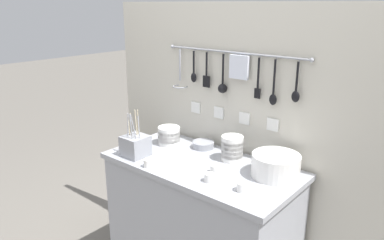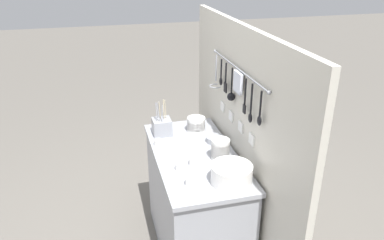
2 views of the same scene
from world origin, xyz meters
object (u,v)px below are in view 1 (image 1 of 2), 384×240
Objects in this scene: bowl_stack_tall_left at (169,136)px; cup_centre at (209,178)px; steel_mixing_bowl at (203,145)px; cutlery_caddy at (135,146)px; plate_stack at (276,165)px; bowl_stack_short_front at (232,148)px; cup_mid_row at (148,163)px; cup_beside_plates at (242,187)px; cup_edge_near at (215,169)px.

cup_centre is (0.52, -0.25, -0.03)m from bowl_stack_tall_left.
steel_mixing_bowl is 0.42m from cutlery_caddy.
bowl_stack_tall_left is 0.56× the size of plate_stack.
steel_mixing_bowl is (-0.24, 0.04, -0.05)m from bowl_stack_short_front.
cup_mid_row is (0.15, -0.33, -0.03)m from bowl_stack_tall_left.
cutlery_caddy is 5.33× the size of cup_centre.
steel_mixing_bowl is at bearing 146.91° from cup_beside_plates.
bowl_stack_short_front is at bearing 131.81° from cup_beside_plates.
bowl_stack_tall_left is at bearing -174.24° from bowl_stack_short_front.
steel_mixing_bowl is (0.20, 0.09, -0.04)m from bowl_stack_tall_left.
bowl_stack_short_front is 0.56m from cutlery_caddy.
cup_beside_plates is (0.25, -0.27, -0.05)m from bowl_stack_short_front.
cup_centre is at bearing -25.88° from bowl_stack_tall_left.
cutlery_caddy is (-0.76, -0.28, 0.00)m from plate_stack.
cutlery_caddy is at bearing -159.40° from plate_stack.
bowl_stack_tall_left reaches higher than cup_beside_plates.
cup_centre reaches higher than steel_mixing_bowl.
bowl_stack_short_front is at bearing 98.09° from cup_edge_near.
cutlery_caddy is (-0.47, -0.31, -0.01)m from bowl_stack_short_front.
cutlery_caddy reaches higher than cup_edge_near.
cup_mid_row is at bearing -149.34° from plate_stack.
cup_beside_plates is (-0.04, -0.25, -0.04)m from plate_stack.
bowl_stack_tall_left is 2.70× the size of cup_centre.
plate_stack is at bearing 80.40° from cup_beside_plates.
cup_beside_plates is (0.22, -0.08, 0.00)m from cup_edge_near.
bowl_stack_tall_left is 1.03× the size of steel_mixing_bowl.
cup_edge_near is (0.03, -0.20, -0.05)m from bowl_stack_short_front.
cup_centre is (-0.22, -0.27, -0.04)m from plate_stack.
cutlery_caddy reaches higher than cup_beside_plates.
cup_edge_near is at bearing -146.69° from plate_stack.
cup_beside_plates is at bearing -33.09° from steel_mixing_bowl.
cup_centre is (0.07, -0.30, -0.05)m from bowl_stack_short_front.
bowl_stack_tall_left is 0.57m from cup_centre.
bowl_stack_short_front is at bearing 174.88° from plate_stack.
cup_edge_near is at bearing -41.52° from steel_mixing_bowl.
bowl_stack_tall_left is at bearing 86.09° from cutlery_caddy.
bowl_stack_tall_left is 0.27m from cutlery_caddy.
plate_stack is 0.81m from cutlery_caddy.
cup_mid_row is at bearing -128.53° from bowl_stack_short_front.
steel_mixing_bowl is (-0.53, 0.07, -0.04)m from plate_stack.
plate_stack is at bearing 30.66° from cup_mid_row.
bowl_stack_short_front reaches higher than plate_stack.
cutlery_caddy is 0.72m from cup_beside_plates.
cup_centre is at bearing -173.36° from cup_beside_plates.
steel_mixing_bowl is 0.42m from cup_mid_row.
cutlery_caddy is 5.33× the size of cup_beside_plates.
cup_beside_plates is at bearing 2.82° from cutlery_caddy.
bowl_stack_short_front is 0.45m from bowl_stack_tall_left.
bowl_stack_short_front reaches higher than cup_beside_plates.
bowl_stack_short_front is 0.37m from cup_beside_plates.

